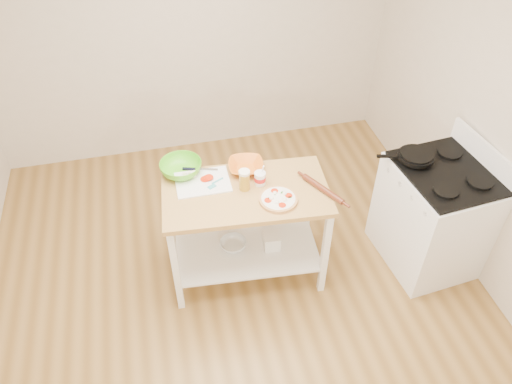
{
  "coord_description": "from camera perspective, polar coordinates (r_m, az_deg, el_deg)",
  "views": [
    {
      "loc": [
        -0.42,
        -2.31,
        3.34
      ],
      "look_at": [
        0.21,
        0.36,
        0.86
      ],
      "focal_mm": 35.0,
      "sensor_mm": 36.0,
      "label": 1
    }
  ],
  "objects": [
    {
      "name": "green_bowl",
      "position": [
        3.82,
        -8.57,
        2.73
      ],
      "size": [
        0.37,
        0.37,
        0.1
      ],
      "primitive_type": "imported",
      "rotation": [
        0.0,
        0.0,
        -0.17
      ],
      "color": "#51B91D",
      "rests_on": "prep_island"
    },
    {
      "name": "prep_island",
      "position": [
        3.82,
        -1.13,
        -2.66
      ],
      "size": [
        1.28,
        0.77,
        0.9
      ],
      "rotation": [
        0.0,
        0.0,
        -0.08
      ],
      "color": "#B48A4A",
      "rests_on": "ground"
    },
    {
      "name": "shelf_glass_bowl",
      "position": [
        4.1,
        -2.62,
        -6.0
      ],
      "size": [
        0.28,
        0.28,
        0.07
      ],
      "primitive_type": "imported",
      "rotation": [
        0.0,
        0.0,
        -0.39
      ],
      "color": "silver",
      "rests_on": "prep_island"
    },
    {
      "name": "gas_stove",
      "position": [
        4.32,
        19.58,
        -2.54
      ],
      "size": [
        0.74,
        0.85,
        1.11
      ],
      "rotation": [
        0.0,
        0.0,
        0.09
      ],
      "color": "white",
      "rests_on": "ground"
    },
    {
      "name": "beer_pint",
      "position": [
        3.62,
        -1.33,
        1.39
      ],
      "size": [
        0.08,
        0.08,
        0.17
      ],
      "color": "#B28621",
      "rests_on": "prep_island"
    },
    {
      "name": "yogurt_tub",
      "position": [
        3.68,
        0.46,
        1.58
      ],
      "size": [
        0.09,
        0.09,
        0.19
      ],
      "color": "white",
      "rests_on": "prep_island"
    },
    {
      "name": "knife",
      "position": [
        3.85,
        -6.97,
        2.62
      ],
      "size": [
        0.27,
        0.09,
        0.01
      ],
      "rotation": [
        0.0,
        0.0,
        -0.31
      ],
      "color": "silver",
      "rests_on": "cutting_board"
    },
    {
      "name": "room_shell",
      "position": [
        3.08,
        -2.31,
        1.71
      ],
      "size": [
        4.04,
        4.54,
        2.74
      ],
      "color": "olive",
      "rests_on": "ground"
    },
    {
      "name": "cutting_board",
      "position": [
        3.74,
        -6.16,
        1.19
      ],
      "size": [
        0.4,
        0.3,
        0.04
      ],
      "rotation": [
        0.0,
        0.0,
        -0.01
      ],
      "color": "white",
      "rests_on": "prep_island"
    },
    {
      "name": "orange_bowl",
      "position": [
        3.82,
        -1.17,
        2.93
      ],
      "size": [
        0.3,
        0.3,
        0.07
      ],
      "primitive_type": "imported",
      "rotation": [
        0.0,
        0.0,
        -0.15
      ],
      "color": "orange",
      "rests_on": "prep_island"
    },
    {
      "name": "spatula",
      "position": [
        3.7,
        -4.72,
        0.98
      ],
      "size": [
        0.13,
        0.11,
        0.01
      ],
      "rotation": [
        0.0,
        0.0,
        0.47
      ],
      "color": "teal",
      "rests_on": "cutting_board"
    },
    {
      "name": "pizza",
      "position": [
        3.57,
        2.57,
        -0.82
      ],
      "size": [
        0.28,
        0.28,
        0.04
      ],
      "rotation": [
        0.0,
        0.0,
        -0.17
      ],
      "color": "tan",
      "rests_on": "prep_island"
    },
    {
      "name": "rolling_pin",
      "position": [
        3.67,
        7.66,
        0.32
      ],
      "size": [
        0.22,
        0.36,
        0.04
      ],
      "primitive_type": "cylinder",
      "rotation": [
        1.57,
        0.0,
        0.49
      ],
      "color": "#602916",
      "rests_on": "prep_island"
    },
    {
      "name": "skillet",
      "position": [
        4.04,
        17.73,
        3.92
      ],
      "size": [
        0.44,
        0.28,
        0.03
      ],
      "rotation": [
        0.0,
        0.0,
        -0.23
      ],
      "color": "black",
      "rests_on": "gas_stove"
    },
    {
      "name": "shelf_bin",
      "position": [
        4.08,
        1.81,
        -5.63
      ],
      "size": [
        0.14,
        0.14,
        0.13
      ],
      "primitive_type": "cube",
      "rotation": [
        0.0,
        0.0,
        -0.08
      ],
      "color": "white",
      "rests_on": "prep_island"
    }
  ]
}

